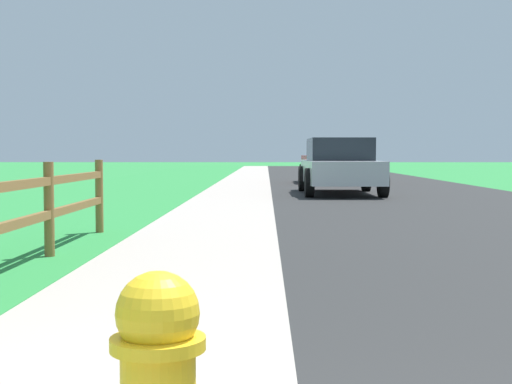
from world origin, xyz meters
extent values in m
plane|color=#2E8D40|center=(0.00, 25.00, 0.00)|extent=(120.00, 120.00, 0.00)
cube|color=#2B2B2B|center=(3.50, 27.00, 0.00)|extent=(7.00, 66.00, 0.01)
cube|color=#B7A99E|center=(-3.00, 27.00, 0.00)|extent=(6.00, 66.00, 0.01)
cube|color=#2E8D40|center=(-4.50, 27.00, 0.01)|extent=(5.00, 66.00, 0.00)
cylinder|color=yellow|center=(-0.45, 0.51, 0.62)|extent=(0.26, 0.26, 0.03)
sphere|color=yellow|center=(-0.45, 0.51, 0.70)|extent=(0.23, 0.23, 0.23)
cube|color=gold|center=(-0.45, 0.51, 0.78)|extent=(0.04, 0.04, 0.04)
cylinder|color=brown|center=(-2.51, 6.39, 0.52)|extent=(0.11, 0.11, 1.04)
cylinder|color=brown|center=(-2.51, 8.76, 0.52)|extent=(0.11, 0.11, 1.04)
cube|color=#B7BABF|center=(1.87, 18.48, 0.62)|extent=(1.91, 4.80, 0.60)
cube|color=#1E232B|center=(1.87, 18.64, 1.22)|extent=(1.67, 2.36, 0.61)
cylinder|color=black|center=(2.82, 17.01, 0.37)|extent=(0.23, 0.74, 0.74)
cylinder|color=black|center=(0.95, 17.00, 0.37)|extent=(0.23, 0.74, 0.74)
cylinder|color=black|center=(2.80, 19.97, 0.37)|extent=(0.23, 0.74, 0.74)
cylinder|color=black|center=(0.92, 19.96, 0.37)|extent=(0.23, 0.74, 0.74)
cube|color=maroon|center=(2.24, 25.69, 0.66)|extent=(1.95, 4.29, 0.73)
cube|color=#1E232B|center=(2.24, 25.60, 1.31)|extent=(1.67, 1.96, 0.56)
cylinder|color=black|center=(3.19, 24.41, 0.34)|extent=(0.24, 0.69, 0.69)
cylinder|color=black|center=(1.35, 24.35, 0.34)|extent=(0.24, 0.69, 0.69)
cylinder|color=black|center=(3.12, 27.03, 0.34)|extent=(0.24, 0.69, 0.69)
cylinder|color=black|center=(1.28, 26.98, 0.34)|extent=(0.24, 0.69, 0.69)
camera|label=1|loc=(-0.16, -1.41, 1.13)|focal=50.94mm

